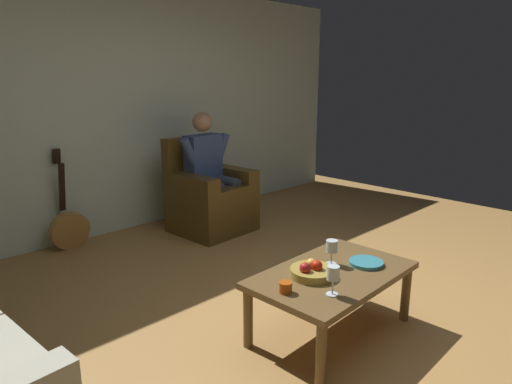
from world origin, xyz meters
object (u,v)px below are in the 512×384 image
guitar (69,227)px  candle_jar (286,287)px  person_seated (210,168)px  wine_glass_far (333,275)px  armchair (210,198)px  fruit_bowl (312,271)px  wine_glass_near (332,248)px  decorative_dish (366,263)px  coffee_table (332,280)px

guitar → candle_jar: bearing=93.4°
person_seated → wine_glass_far: size_ratio=7.29×
armchair → fruit_bowl: bearing=63.8°
person_seated → fruit_bowl: bearing=63.6°
wine_glass_near → candle_jar: bearing=6.7°
fruit_bowl → guitar: bearing=-80.6°
armchair → decorative_dish: armchair is taller
guitar → armchair: bearing=158.5°
wine_glass_far → guitar: bearing=-83.5°
coffee_table → candle_jar: size_ratio=14.23×
armchair → person_seated: (-0.00, 0.02, 0.34)m
person_seated → wine_glass_near: bearing=69.1°
guitar → wine_glass_near: guitar is taller
wine_glass_far → wine_glass_near: bearing=-142.9°
wine_glass_far → fruit_bowl: bearing=-115.5°
armchair → coffee_table: bearing=67.6°
wine_glass_near → wine_glass_far: wine_glass_far is taller
fruit_bowl → wine_glass_far: bearing=64.5°
wine_glass_far → person_seated: bearing=-113.3°
armchair → coffee_table: size_ratio=0.93×
wine_glass_near → guitar: bearing=-75.4°
candle_jar → guitar: bearing=-86.6°
person_seated → fruit_bowl: (0.89, 2.08, -0.23)m
person_seated → wine_glass_near: size_ratio=7.71×
decorative_dish → coffee_table: bearing=-18.2°
armchair → guitar: 1.42m
armchair → coffee_table: (0.74, 2.16, 0.01)m
wine_glass_near → fruit_bowl: bearing=7.4°
guitar → fruit_bowl: size_ratio=3.50×
coffee_table → decorative_dish: size_ratio=4.87×
fruit_bowl → armchair: bearing=-112.8°
coffee_table → guitar: (0.58, -2.68, -0.15)m
armchair → wine_glass_far: bearing=63.5°
armchair → wine_glass_near: (0.65, 2.07, 0.18)m
coffee_table → decorative_dish: bearing=161.8°
person_seated → coffee_table: size_ratio=1.17×
fruit_bowl → decorative_dish: (-0.40, 0.13, -0.02)m
person_seated → decorative_dish: bearing=74.2°
armchair → wine_glass_near: armchair is taller
fruit_bowl → decorative_dish: size_ratio=1.25×
decorative_dish → candle_jar: 0.68m
candle_jar → armchair: bearing=-118.5°
armchair → decorative_dish: (0.49, 2.24, 0.08)m
armchair → wine_glass_far: 2.55m
wine_glass_near → fruit_bowl: 0.25m
coffee_table → candle_jar: (0.42, -0.02, 0.09)m
wine_glass_far → candle_jar: bearing=-51.0°
wine_glass_far → candle_jar: wine_glass_far is taller
armchair → candle_jar: 2.43m
fruit_bowl → candle_jar: fruit_bowl is taller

